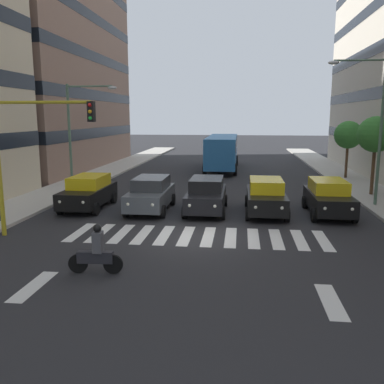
% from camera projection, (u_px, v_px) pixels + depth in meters
% --- Properties ---
extents(ground_plane, '(180.00, 180.00, 0.00)m').
position_uv_depth(ground_plane, '(197.00, 236.00, 16.64)').
color(ground_plane, '#262628').
extents(building_right_block_0, '(11.56, 21.20, 26.42)m').
position_uv_depth(building_right_block_0, '(32.00, 20.00, 36.65)').
color(building_right_block_0, '#846656').
rests_on(building_right_block_0, ground_plane).
extents(crosswalk_markings, '(10.35, 2.80, 0.01)m').
position_uv_depth(crosswalk_markings, '(197.00, 236.00, 16.64)').
color(crosswalk_markings, silver).
rests_on(crosswalk_markings, ground_plane).
extents(lane_arrow_0, '(0.50, 2.20, 0.01)m').
position_uv_depth(lane_arrow_0, '(331.00, 301.00, 10.79)').
color(lane_arrow_0, silver).
rests_on(lane_arrow_0, ground_plane).
extents(lane_arrow_1, '(0.50, 2.20, 0.01)m').
position_uv_depth(lane_arrow_1, '(34.00, 286.00, 11.75)').
color(lane_arrow_1, silver).
rests_on(lane_arrow_1, ground_plane).
extents(car_0, '(2.02, 4.44, 1.72)m').
position_uv_depth(car_0, '(328.00, 197.00, 20.10)').
color(car_0, black).
rests_on(car_0, ground_plane).
extents(car_1, '(2.02, 4.44, 1.72)m').
position_uv_depth(car_1, '(266.00, 196.00, 20.33)').
color(car_1, black).
rests_on(car_1, ground_plane).
extents(car_2, '(2.02, 4.44, 1.72)m').
position_uv_depth(car_2, '(206.00, 195.00, 20.69)').
color(car_2, black).
rests_on(car_2, ground_plane).
extents(car_3, '(2.02, 4.44, 1.72)m').
position_uv_depth(car_3, '(151.00, 194.00, 20.98)').
color(car_3, '#474C51').
rests_on(car_3, ground_plane).
extents(car_4, '(2.02, 4.44, 1.72)m').
position_uv_depth(car_4, '(89.00, 192.00, 21.51)').
color(car_4, black).
rests_on(car_4, ground_plane).
extents(bus_behind_traffic, '(2.78, 10.50, 3.00)m').
position_uv_depth(bus_behind_traffic, '(222.00, 149.00, 36.93)').
color(bus_behind_traffic, '#286BAD').
rests_on(bus_behind_traffic, ground_plane).
extents(motorcycle_with_rider, '(1.70, 0.38, 1.57)m').
position_uv_depth(motorcycle_with_rider, '(96.00, 253.00, 12.60)').
color(motorcycle_with_rider, black).
rests_on(motorcycle_with_rider, ground_plane).
extents(traffic_light_gantry, '(4.12, 0.36, 5.50)m').
position_uv_depth(traffic_light_gantry, '(25.00, 145.00, 15.97)').
color(traffic_light_gantry, '#AD991E').
rests_on(traffic_light_gantry, ground_plane).
extents(street_lamp_left, '(2.93, 0.28, 7.56)m').
position_uv_depth(street_lamp_left, '(373.00, 117.00, 21.13)').
color(street_lamp_left, '#4C6B56').
rests_on(street_lamp_left, sidewalk_left).
extents(street_lamp_right, '(3.17, 0.28, 6.54)m').
position_uv_depth(street_lamp_right, '(78.00, 125.00, 25.15)').
color(street_lamp_right, '#4C6B56').
rests_on(street_lamp_right, sidewalk_right).
extents(street_tree_1, '(2.12, 2.12, 4.64)m').
position_uv_depth(street_tree_1, '(376.00, 135.00, 24.13)').
color(street_tree_1, '#513823').
rests_on(street_tree_1, sidewalk_left).
extents(street_tree_2, '(2.08, 2.08, 4.28)m').
position_uv_depth(street_tree_2, '(348.00, 135.00, 30.88)').
color(street_tree_2, '#513823').
rests_on(street_tree_2, sidewalk_left).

